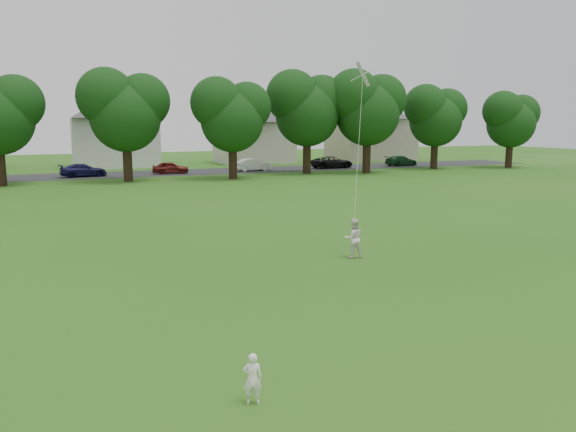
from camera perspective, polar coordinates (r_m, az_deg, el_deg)
name	(u,v)px	position (r m, az deg, el deg)	size (l,w,h in m)	color
ground	(321,319)	(14.29, 3.36, -10.37)	(160.00, 160.00, 0.00)	#256016
street	(127,174)	(54.62, -16.08, 4.09)	(90.00, 7.00, 0.01)	#2D2D30
toddler	(253,378)	(10.15, -3.62, -16.15)	(0.34, 0.22, 0.93)	white
older_boy	(353,238)	(20.37, 6.66, -2.27)	(0.69, 0.54, 1.42)	white
kite	(358,152)	(20.41, 7.15, 6.45)	(0.74, 1.03, 5.97)	white
tree_row	(162,106)	(48.19, -12.67, 10.86)	(81.95, 9.13, 10.15)	black
parked_cars	(135,168)	(53.66, -15.29, 4.68)	(62.15, 2.16, 1.29)	black
house_row	(118,120)	(64.40, -16.86, 9.32)	(77.08, 14.13, 10.24)	beige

